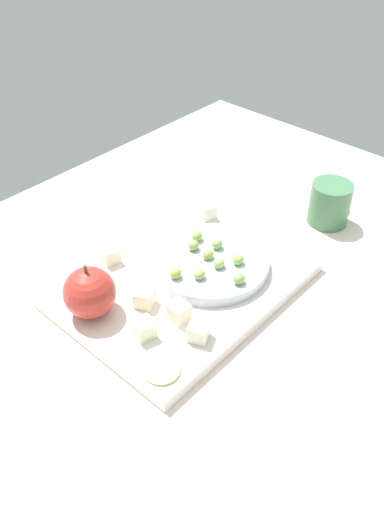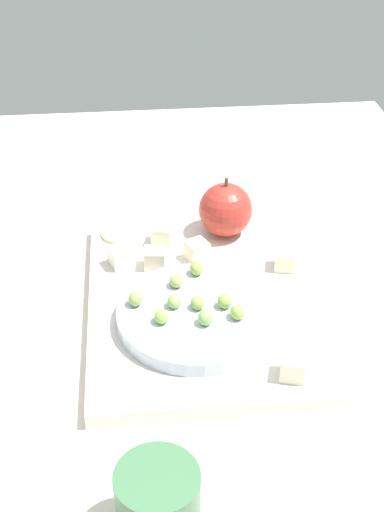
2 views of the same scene
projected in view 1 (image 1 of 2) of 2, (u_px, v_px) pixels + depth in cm
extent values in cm
cube|color=silver|center=(179.00, 303.00, 83.60)|extent=(125.42, 87.62, 3.81)
cube|color=silver|center=(183.00, 283.00, 83.02)|extent=(37.21, 28.33, 1.98)
cylinder|color=silver|center=(210.00, 262.00, 83.90)|extent=(18.81, 18.81, 1.86)
sphere|color=#B83229|center=(89.00, 293.00, 74.28)|extent=(7.57, 7.57, 7.57)
cylinder|color=brown|center=(85.00, 269.00, 71.51)|extent=(0.50, 0.50, 1.20)
cube|color=#F4EDCB|center=(207.00, 211.00, 94.37)|extent=(3.31, 3.31, 2.67)
cube|color=#EFECCD|center=(199.00, 332.00, 71.80)|extent=(3.52, 3.52, 2.67)
cube|color=#F3EBC4|center=(145.00, 298.00, 76.95)|extent=(3.55, 3.55, 2.67)
cube|color=#F9F2C7|center=(110.00, 255.00, 84.68)|extent=(3.25, 3.25, 2.67)
cube|color=#F9E7C6|center=(179.00, 312.00, 74.67)|extent=(2.91, 2.91, 2.67)
cube|color=#EFF4C9|center=(144.00, 329.00, 72.17)|extent=(3.28, 3.28, 2.67)
cylinder|color=#D6C486|center=(162.00, 370.00, 68.17)|extent=(4.97, 4.97, 0.40)
ellipsoid|color=#96B154|center=(199.00, 274.00, 79.06)|extent=(1.90, 1.71, 1.58)
ellipsoid|color=#90C356|center=(238.00, 259.00, 81.69)|extent=(1.90, 1.71, 1.69)
ellipsoid|color=#95BD56|center=(197.00, 236.00, 86.30)|extent=(1.90, 1.71, 1.78)
ellipsoid|color=#96BC62|center=(219.00, 263.00, 81.04)|extent=(1.90, 1.71, 1.63)
ellipsoid|color=#89AB57|center=(239.00, 279.00, 78.17)|extent=(1.90, 1.71, 1.72)
ellipsoid|color=#9DB44C|center=(174.00, 272.00, 79.30)|extent=(1.90, 1.71, 1.74)
ellipsoid|color=#8FAB50|center=(208.00, 254.00, 82.78)|extent=(1.90, 1.71, 1.53)
ellipsoid|color=#8BB34F|center=(193.00, 245.00, 84.44)|extent=(1.90, 1.71, 1.70)
ellipsoid|color=#89BA5E|center=(218.00, 244.00, 84.62)|extent=(1.90, 1.71, 1.76)
cylinder|color=#42744B|center=(330.00, 203.00, 95.21)|extent=(7.40, 7.40, 7.90)
torus|color=#42744B|center=(339.00, 191.00, 98.40)|extent=(4.08, 1.45, 4.00)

